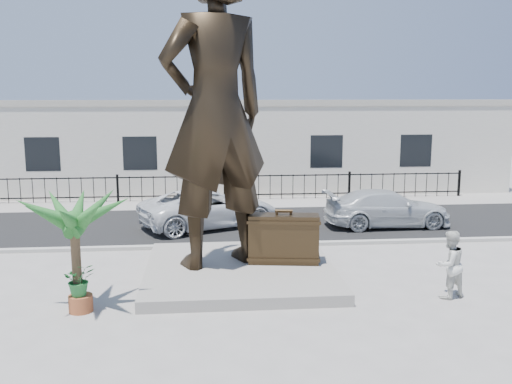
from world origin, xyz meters
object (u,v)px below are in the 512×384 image
(suitcase, at_px, (284,239))
(tourist, at_px, (449,264))
(car_white, at_px, (209,208))
(statue, at_px, (215,112))

(suitcase, xyz_separation_m, tourist, (3.84, -2.36, -0.13))
(tourist, bearing_deg, suitcase, -53.72)
(tourist, xyz_separation_m, car_white, (-5.90, 8.14, -0.12))
(statue, relative_size, car_white, 1.62)
(suitcase, distance_m, car_white, 6.15)
(statue, bearing_deg, tourist, 132.86)
(car_white, bearing_deg, statue, 157.57)
(statue, distance_m, tourist, 7.25)
(statue, bearing_deg, car_white, -112.73)
(suitcase, distance_m, tourist, 4.51)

